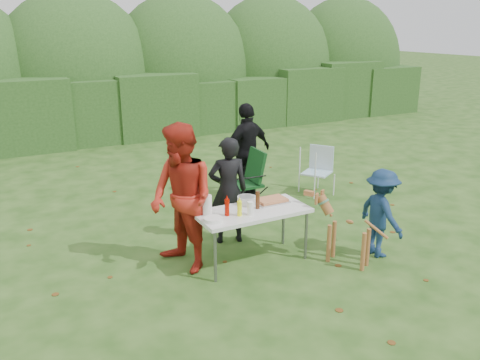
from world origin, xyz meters
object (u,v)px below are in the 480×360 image
child (381,213)px  dog (349,232)px  person_black_puffy (247,151)px  mustard_bottle (240,208)px  person_cook (228,190)px  ketchup_bottle (227,207)px  beer_bottle (258,200)px  paper_towel_roll (207,205)px  folding_table (252,214)px  lawn_chair (317,171)px  camping_chair (243,180)px  person_red_jacket (182,199)px

child → dog: child is taller
person_black_puffy → mustard_bottle: 2.83m
person_cook → dog: size_ratio=1.64×
person_black_puffy → ketchup_bottle: bearing=43.1°
beer_bottle → paper_towel_roll: bearing=170.7°
child → ketchup_bottle: 2.14m
folding_table → mustard_bottle: (-0.24, -0.10, 0.15)m
folding_table → person_cook: (0.02, 0.74, 0.10)m
lawn_chair → paper_towel_roll: bearing=-3.5°
camping_chair → person_red_jacket: bearing=45.2°
child → beer_bottle: child is taller
camping_chair → beer_bottle: size_ratio=4.35×
person_cook → dog: bearing=141.7°
lawn_chair → person_cook: bearing=-8.3°
child → person_red_jacket: bearing=73.6°
person_red_jacket → paper_towel_roll: size_ratio=7.40×
lawn_chair → beer_bottle: (-2.38, -1.88, 0.41)m
person_black_puffy → mustard_bottle: bearing=46.3°
paper_towel_roll → person_cook: bearing=45.1°
camping_chair → beer_bottle: camping_chair is taller
person_red_jacket → person_black_puffy: person_red_jacket is taller
child → lawn_chair: (0.82, 2.55, -0.17)m
child → camping_chair: 2.59m
child → mustard_bottle: 1.98m
mustard_bottle → paper_towel_roll: 0.42m
lawn_chair → mustard_bottle: size_ratio=4.47×
child → paper_towel_roll: bearing=74.4°
person_red_jacket → mustard_bottle: person_red_jacket is taller
paper_towel_roll → beer_bottle: bearing=-9.3°
child → dog: (-0.55, -0.01, -0.16)m
beer_bottle → person_cook: bearing=95.2°
folding_table → dog: size_ratio=1.57×
ketchup_bottle → lawn_chair: bearing=33.9°
camping_chair → mustard_bottle: camping_chair is taller
dog → paper_towel_roll: paper_towel_roll is taller
dog → lawn_chair: size_ratio=1.07×
beer_bottle → camping_chair: bearing=67.1°
paper_towel_roll → child: bearing=-19.3°
child → paper_towel_roll: child is taller
dog → mustard_bottle: (-1.34, 0.56, 0.39)m
dog → paper_towel_roll: 1.91m
dog → paper_towel_roll: (-1.68, 0.79, 0.42)m
person_cook → child: 2.15m
dog → folding_table: bearing=29.9°
ketchup_bottle → beer_bottle: bearing=4.6°
child → camping_chair: child is taller
beer_bottle → paper_towel_roll: 0.69m
person_cook → mustard_bottle: size_ratio=7.87×
ketchup_bottle → person_black_puffy: bearing=55.6°
person_black_puffy → camping_chair: (-0.37, -0.51, -0.35)m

